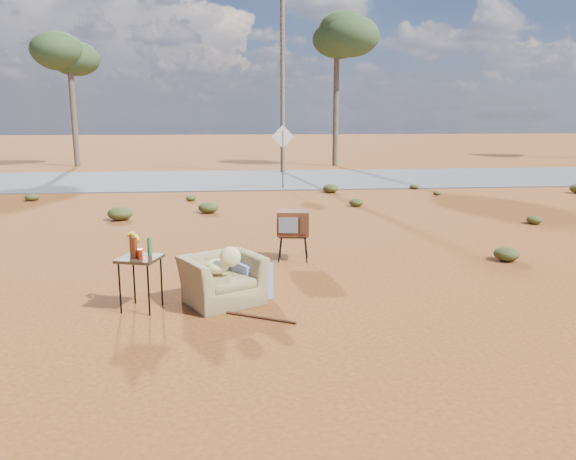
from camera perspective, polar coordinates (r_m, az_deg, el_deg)
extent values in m
plane|color=brown|center=(7.74, -3.40, -7.33)|extent=(140.00, 140.00, 0.00)
cube|color=#565659|center=(22.46, -5.06, 5.15)|extent=(140.00, 7.00, 0.04)
imported|color=olive|center=(7.64, -6.73, -4.23)|extent=(1.18, 1.04, 0.87)
ellipsoid|color=#EADB8F|center=(7.64, -7.21, -3.68)|extent=(0.32, 0.32, 0.19)
ellipsoid|color=#EADB8F|center=(7.45, -5.88, -2.71)|extent=(0.28, 0.14, 0.28)
cube|color=navy|center=(7.97, -4.02, -4.85)|extent=(0.67, 0.77, 0.51)
cube|color=black|center=(9.80, 0.53, -0.57)|extent=(0.54, 0.44, 0.03)
cylinder|color=black|center=(9.70, -0.84, -2.06)|extent=(0.03, 0.03, 0.44)
cylinder|color=black|center=(9.68, 1.82, -2.08)|extent=(0.03, 0.03, 0.44)
cylinder|color=black|center=(10.03, -0.72, -1.59)|extent=(0.03, 0.03, 0.44)
cylinder|color=black|center=(10.02, 1.85, -1.62)|extent=(0.03, 0.03, 0.44)
cube|color=#5E2E17|center=(9.76, 0.53, 0.73)|extent=(0.61, 0.50, 0.43)
cube|color=slate|center=(9.54, 0.03, 0.48)|extent=(0.33, 0.07, 0.27)
cube|color=#472D19|center=(9.53, 1.63, 0.46)|extent=(0.13, 0.04, 0.30)
cube|color=#392314|center=(7.51, -14.84, -2.81)|extent=(0.62, 0.62, 0.04)
cylinder|color=black|center=(7.52, -16.72, -5.63)|extent=(0.02, 0.02, 0.69)
cylinder|color=black|center=(7.34, -13.99, -5.88)|extent=(0.02, 0.02, 0.69)
cylinder|color=black|center=(7.85, -15.37, -4.82)|extent=(0.02, 0.02, 0.69)
cylinder|color=black|center=(7.69, -12.73, -5.04)|extent=(0.02, 0.02, 0.69)
cylinder|color=#4C1F0C|center=(7.57, -15.53, -1.58)|extent=(0.07, 0.07, 0.26)
cylinder|color=#4C1F0C|center=(7.41, -15.30, -1.77)|extent=(0.07, 0.07, 0.28)
cylinder|color=#296133|center=(7.52, -13.89, -1.66)|extent=(0.06, 0.06, 0.24)
cylinder|color=#AA260D|center=(7.38, -14.79, -2.39)|extent=(0.06, 0.06, 0.13)
cylinder|color=silver|center=(7.68, -15.38, -1.84)|extent=(0.08, 0.08, 0.14)
ellipsoid|color=yellow|center=(7.65, -15.44, -0.68)|extent=(0.16, 0.16, 0.12)
cylinder|color=#452512|center=(7.19, -3.98, -8.70)|extent=(1.14, 0.65, 0.03)
cylinder|color=brown|center=(19.46, -0.52, 7.11)|extent=(0.06, 0.06, 2.00)
cube|color=silver|center=(19.42, -0.53, 9.47)|extent=(0.78, 0.04, 0.78)
cylinder|color=brown|center=(30.32, -21.00, 11.73)|extent=(0.28, 0.28, 6.00)
ellipsoid|color=#344B27|center=(30.47, -21.35, 16.43)|extent=(3.20, 3.20, 2.20)
cylinder|color=brown|center=(28.83, 4.91, 13.48)|extent=(0.28, 0.28, 7.00)
ellipsoid|color=#344B27|center=(29.09, 5.01, 19.40)|extent=(3.20, 3.20, 2.20)
cylinder|color=brown|center=(24.97, -0.56, 14.98)|extent=(0.20, 0.20, 8.00)
ellipsoid|color=#464A20|center=(10.57, 21.32, -2.28)|extent=(0.44, 0.44, 0.24)
ellipsoid|color=#464A20|center=(14.28, -16.68, 1.63)|extent=(0.60, 0.60, 0.33)
ellipsoid|color=#464A20|center=(14.41, 23.75, 0.96)|extent=(0.36, 0.36, 0.20)
ellipsoid|color=#464A20|center=(15.89, 6.95, 2.80)|extent=(0.40, 0.40, 0.22)
ellipsoid|color=#464A20|center=(17.04, -9.84, 3.21)|extent=(0.30, 0.30, 0.17)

